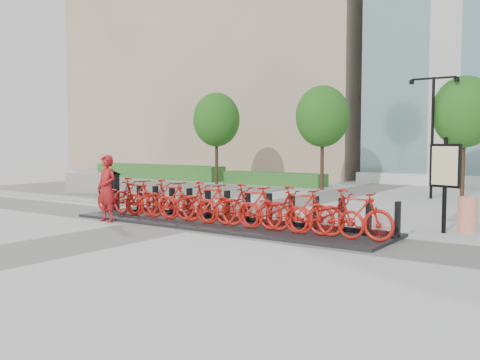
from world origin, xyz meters
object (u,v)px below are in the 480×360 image
Objects in this scene: worker_red at (107,188)px; jersey_barrier at (92,183)px; map_sign at (445,170)px; kiosk at (113,191)px; bike_0 at (119,197)px; construction_barrel at (467,215)px.

jersey_barrier is at bearing 145.71° from worker_red.
kiosk is at bearing -155.28° from map_sign.
map_sign reaches higher than worker_red.
kiosk reaches higher than jersey_barrier.
kiosk is 7.19m from jersey_barrier.
bike_0 is 9.68m from map_sign.
bike_0 is at bearing -40.75° from kiosk.
map_sign reaches higher than construction_barrel.
map_sign is at bearing 2.56° from kiosk.
worker_red is (1.61, -1.65, 0.27)m from kiosk.
kiosk is 2.32m from worker_red.
worker_red reaches higher than construction_barrel.
bike_0 is at bearing -162.93° from construction_barrel.
kiosk reaches higher than bike_0.
construction_barrel is 0.38× the size of map_sign.
construction_barrel is at bearing 53.21° from map_sign.
worker_red is 9.39m from map_sign.
map_sign reaches higher than jersey_barrier.
kiosk is 1.41× the size of construction_barrel.
jersey_barrier is at bearing 56.42° from bike_0.
map_sign is at bearing -24.94° from jersey_barrier.
worker_red is 0.82× the size of jersey_barrier.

